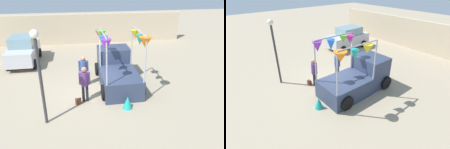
% 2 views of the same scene
% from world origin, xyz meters
% --- Properties ---
extents(ground_plane, '(60.00, 60.00, 0.00)m').
position_xyz_m(ground_plane, '(0.00, 0.00, 0.00)').
color(ground_plane, gray).
extents(vendor_truck, '(2.45, 4.18, 3.18)m').
position_xyz_m(vendor_truck, '(1.32, 0.65, 0.90)').
color(vendor_truck, '#2D3851').
rests_on(vendor_truck, ground).
extents(parked_car, '(1.88, 4.00, 1.88)m').
position_xyz_m(parked_car, '(-4.39, 4.96, 0.94)').
color(parked_car, '#B7B7BC').
rests_on(parked_car, ground).
extents(person_customer, '(0.53, 0.34, 1.77)m').
position_xyz_m(person_customer, '(-0.53, -1.09, 1.08)').
color(person_customer, black).
rests_on(person_customer, ground).
extents(person_vendor, '(0.53, 0.34, 1.72)m').
position_xyz_m(person_vendor, '(-0.49, 0.58, 1.04)').
color(person_vendor, '#2D2823').
rests_on(person_vendor, ground).
extents(handbag, '(0.28, 0.16, 0.28)m').
position_xyz_m(handbag, '(-0.88, -1.29, 0.14)').
color(handbag, '#592D1E').
rests_on(handbag, ground).
extents(street_lamp, '(0.32, 0.32, 3.85)m').
position_xyz_m(street_lamp, '(-2.21, -2.54, 2.52)').
color(street_lamp, '#333338').
rests_on(street_lamp, ground).
extents(brick_boundary_wall, '(18.00, 0.36, 2.60)m').
position_xyz_m(brick_boundary_wall, '(0.00, 9.44, 1.30)').
color(brick_boundary_wall, tan).
rests_on(brick_boundary_wall, ground).
extents(folded_kite_bundle_teal, '(0.61, 0.61, 0.60)m').
position_xyz_m(folded_kite_bundle_teal, '(1.32, -2.05, 0.30)').
color(folded_kite_bundle_teal, teal).
rests_on(folded_kite_bundle_teal, ground).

